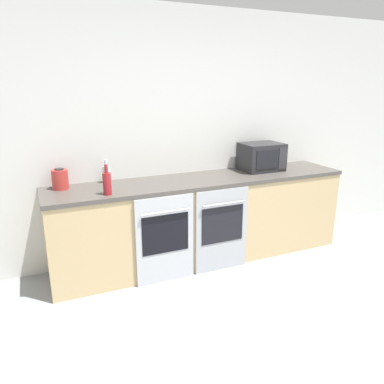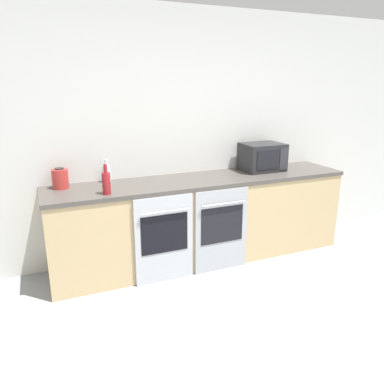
% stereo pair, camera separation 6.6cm
% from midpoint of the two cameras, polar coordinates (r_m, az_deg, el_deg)
% --- Properties ---
extents(wall_back, '(10.00, 0.06, 2.60)m').
position_cam_midpoint_polar(wall_back, '(4.11, -0.86, 8.63)').
color(wall_back, silver).
rests_on(wall_back, ground_plane).
extents(counter_back, '(3.17, 0.64, 0.90)m').
position_cam_midpoint_polar(counter_back, '(4.01, 1.08, -4.11)').
color(counter_back, tan).
rests_on(counter_back, ground_plane).
extents(oven_left, '(0.57, 0.06, 0.85)m').
position_cam_midpoint_polar(oven_left, '(3.55, -4.66, -7.20)').
color(oven_left, '#B7BABF').
rests_on(oven_left, ground_plane).
extents(oven_right, '(0.57, 0.06, 0.85)m').
position_cam_midpoint_polar(oven_right, '(3.77, 4.04, -5.74)').
color(oven_right, '#A8AAAF').
rests_on(oven_right, ground_plane).
extents(microwave, '(0.45, 0.35, 0.31)m').
position_cam_midpoint_polar(microwave, '(4.29, 10.08, 5.31)').
color(microwave, '#232326').
rests_on(microwave, counter_back).
extents(bottle_red, '(0.07, 0.07, 0.27)m').
position_cam_midpoint_polar(bottle_red, '(3.37, -13.37, 1.36)').
color(bottle_red, maroon).
rests_on(bottle_red, counter_back).
extents(bottle_clear, '(0.08, 0.08, 0.23)m').
position_cam_midpoint_polar(bottle_clear, '(3.79, -13.40, 2.73)').
color(bottle_clear, silver).
rests_on(bottle_clear, counter_back).
extents(kettle, '(0.15, 0.15, 0.20)m').
position_cam_midpoint_polar(kettle, '(3.68, -19.95, 1.85)').
color(kettle, '#B2332D').
rests_on(kettle, counter_back).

